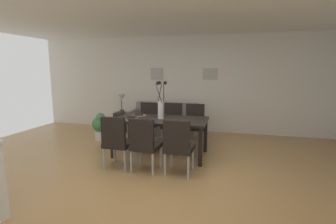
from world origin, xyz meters
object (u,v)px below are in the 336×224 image
dining_chair_near_left (117,140)px  side_table (122,122)px  dining_chair_far_left (144,142)px  table_lamp (121,99)px  sofa (164,123)px  framed_picture_center (210,74)px  dining_chair_near_right (148,120)px  dining_chair_mid_left (178,144)px  potted_plant (100,125)px  dining_chair_far_right (172,121)px  centerpiece_vase (161,104)px  bowl_near_left (131,117)px  dining_table (161,122)px  bowl_near_right (139,114)px  dining_chair_mid_right (195,122)px  framed_picture_left (157,74)px

dining_chair_near_left → side_table: bearing=112.9°
dining_chair_far_left → table_lamp: size_ratio=1.80×
sofa → framed_picture_center: 1.80m
dining_chair_near_right → dining_chair_mid_left: same height
table_lamp → potted_plant: (-0.12, -1.01, -0.52)m
dining_chair_near_left → dining_chair_far_right: size_ratio=1.00×
centerpiece_vase → table_lamp: (-1.61, 1.68, -0.13)m
side_table → dining_chair_near_left: bearing=-67.1°
bowl_near_left → dining_table: bearing=21.6°
centerpiece_vase → sofa: centerpiece_vase is taller
dining_chair_far_left → dining_chair_near_left: bearing=177.0°
table_lamp → dining_chair_mid_left: bearing=-49.9°
centerpiece_vase → bowl_near_right: bearing=158.5°
dining_chair_near_left → sofa: 2.58m
dining_chair_near_right → bowl_near_left: bearing=-88.7°
dining_chair_near_left → side_table: size_ratio=1.77×
sofa → side_table: size_ratio=3.36×
framed_picture_center → potted_plant: size_ratio=0.59×
bowl_near_left → centerpiece_vase: bearing=21.7°
dining_chair_near_right → side_table: size_ratio=1.77×
dining_chair_mid_right → centerpiece_vase: centerpiece_vase is taller
framed_picture_left → bowl_near_right: bearing=-84.1°
dining_chair_near_right → dining_chair_mid_right: (1.10, 0.03, 0.00)m
framed_picture_left → framed_picture_center: (1.49, -0.00, -0.00)m
dining_chair_mid_right → bowl_near_left: 1.57m
bowl_near_left → table_lamp: 2.18m
dining_chair_near_right → framed_picture_center: size_ratio=2.35×
dining_chair_far_right → potted_plant: dining_chair_far_right is taller
dining_chair_far_left → potted_plant: (-1.71, 1.58, -0.14)m
dining_chair_far_left → dining_chair_mid_right: (0.56, 1.79, 0.00)m
dining_chair_far_left → potted_plant: 2.33m
dining_chair_mid_left → side_table: bearing=130.1°
dining_chair_near_right → framed_picture_center: bearing=45.3°
table_lamp → dining_chair_near_left: bearing=-67.1°
dining_chair_far_right → framed_picture_center: framed_picture_center is taller
dining_chair_near_left → dining_chair_near_right: same height
dining_chair_mid_left → centerpiece_vase: size_ratio=1.25×
dining_chair_near_left → bowl_near_right: size_ratio=5.41×
dining_chair_near_right → dining_chair_mid_right: size_ratio=1.00×
side_table → potted_plant: size_ratio=0.78×
dining_table → dining_chair_far_right: dining_chair_far_right is taller
dining_chair_far_left → framed_picture_left: framed_picture_left is taller
framed_picture_left → dining_chair_mid_left: bearing=-67.1°
bowl_near_left → framed_picture_center: framed_picture_center is taller
dining_chair_far_left → potted_plant: size_ratio=1.37×
bowl_near_left → framed_picture_center: 2.83m
potted_plant → dining_chair_near_left: bearing=-52.3°
table_lamp → sofa: bearing=0.5°
bowl_near_left → table_lamp: (-1.07, 1.90, 0.11)m
dining_chair_near_left → framed_picture_center: framed_picture_center is taller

